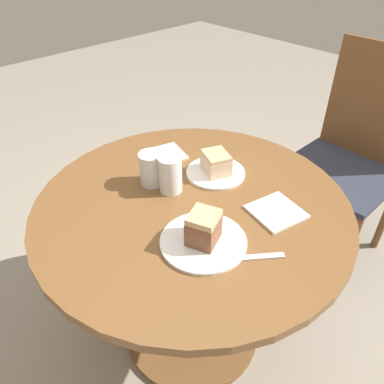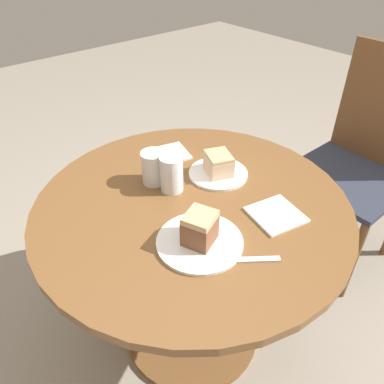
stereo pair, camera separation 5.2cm
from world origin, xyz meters
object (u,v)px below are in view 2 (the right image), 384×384
object	(u,v)px
plate_far	(218,173)
cake_slice_far	(219,164)
plate_near	(200,242)
glass_water	(172,175)
chair	(360,160)
cake_slice_near	(200,228)
glass_lemonade	(154,169)

from	to	relation	value
plate_far	cake_slice_far	size ratio (longest dim) A/B	1.70
plate_near	glass_water	world-z (taller)	glass_water
chair	glass_water	distance (m)	1.00
cake_slice_near	glass_lemonade	xyz separation A→B (m)	(-0.33, 0.08, -0.01)
plate_far	glass_lemonade	size ratio (longest dim) A/B	1.82
plate_far	cake_slice_near	world-z (taller)	cake_slice_near
chair	cake_slice_near	size ratio (longest dim) A/B	9.27
plate_near	cake_slice_near	world-z (taller)	cake_slice_near
plate_far	glass_water	bearing A→B (deg)	-101.85
cake_slice_near	plate_near	bearing A→B (deg)	90.00
cake_slice_near	chair	bearing A→B (deg)	93.10
plate_near	cake_slice_far	xyz separation A→B (m)	(-0.21, 0.28, 0.04)
chair	glass_lemonade	size ratio (longest dim) A/B	8.84
plate_near	plate_far	bearing A→B (deg)	127.81
plate_near	glass_lemonade	xyz separation A→B (m)	(-0.33, 0.08, 0.05)
chair	glass_lemonade	world-z (taller)	chair
cake_slice_far	glass_lemonade	bearing A→B (deg)	-119.91
cake_slice_far	glass_water	xyz separation A→B (m)	(-0.04, -0.18, 0.01)
plate_near	plate_far	distance (m)	0.35
plate_near	cake_slice_far	size ratio (longest dim) A/B	2.01
plate_near	cake_slice_near	distance (m)	0.05
plate_near	glass_water	xyz separation A→B (m)	(-0.25, 0.10, 0.05)
cake_slice_far	plate_near	bearing A→B (deg)	-52.19
plate_far	glass_water	world-z (taller)	glass_water
chair	plate_near	bearing A→B (deg)	-87.17
cake_slice_far	glass_lemonade	distance (m)	0.23
glass_water	plate_near	bearing A→B (deg)	-21.33
cake_slice_near	glass_lemonade	size ratio (longest dim) A/B	0.95
glass_lemonade	cake_slice_near	bearing A→B (deg)	-13.82
plate_far	glass_lemonade	xyz separation A→B (m)	(-0.11, -0.20, 0.05)
chair	plate_far	bearing A→B (deg)	-101.81
plate_far	cake_slice_near	bearing A→B (deg)	-52.19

